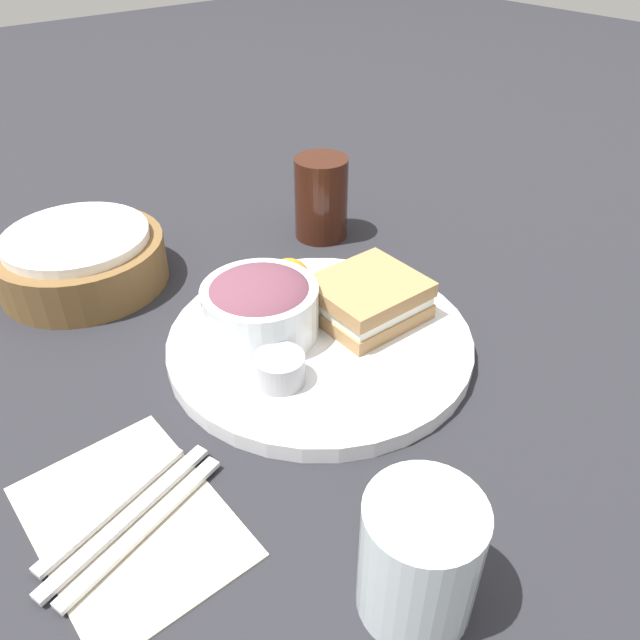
% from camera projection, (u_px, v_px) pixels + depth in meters
% --- Properties ---
extents(ground_plane, '(4.00, 4.00, 0.00)m').
position_uv_depth(ground_plane, '(320.00, 348.00, 0.69)').
color(ground_plane, '#232328').
extents(plate, '(0.33, 0.33, 0.02)m').
position_uv_depth(plate, '(320.00, 342.00, 0.68)').
color(plate, silver).
rests_on(plate, ground_plane).
extents(sandwich, '(0.12, 0.10, 0.05)m').
position_uv_depth(sandwich, '(368.00, 299.00, 0.69)').
color(sandwich, '#A37A4C').
rests_on(sandwich, plate).
extents(salad_bowl, '(0.12, 0.12, 0.07)m').
position_uv_depth(salad_bowl, '(260.00, 305.00, 0.66)').
color(salad_bowl, white).
rests_on(salad_bowl, plate).
extents(dressing_cup, '(0.05, 0.05, 0.03)m').
position_uv_depth(dressing_cup, '(280.00, 369.00, 0.61)').
color(dressing_cup, '#99999E').
rests_on(dressing_cup, plate).
extents(orange_wedge, '(0.05, 0.05, 0.05)m').
position_uv_depth(orange_wedge, '(289.00, 280.00, 0.72)').
color(orange_wedge, orange).
rests_on(orange_wedge, plate).
extents(drink_glass, '(0.07, 0.07, 0.11)m').
position_uv_depth(drink_glass, '(321.00, 198.00, 0.87)').
color(drink_glass, '#38190F').
rests_on(drink_glass, ground_plane).
extents(bread_basket, '(0.21, 0.21, 0.07)m').
position_uv_depth(bread_basket, '(81.00, 259.00, 0.78)').
color(bread_basket, brown).
rests_on(bread_basket, ground_plane).
extents(napkin, '(0.14, 0.19, 0.00)m').
position_uv_depth(napkin, '(130.00, 520.00, 0.50)').
color(napkin, beige).
rests_on(napkin, ground_plane).
extents(fork, '(0.16, 0.06, 0.01)m').
position_uv_depth(fork, '(144.00, 527.00, 0.49)').
color(fork, silver).
rests_on(fork, napkin).
extents(knife, '(0.17, 0.06, 0.01)m').
position_uv_depth(knife, '(129.00, 516.00, 0.50)').
color(knife, silver).
rests_on(knife, napkin).
extents(spoon, '(0.15, 0.05, 0.01)m').
position_uv_depth(spoon, '(114.00, 506.00, 0.51)').
color(spoon, silver).
rests_on(spoon, napkin).
extents(water_glass, '(0.08, 0.08, 0.10)m').
position_uv_depth(water_glass, '(419.00, 558.00, 0.42)').
color(water_glass, silver).
rests_on(water_glass, ground_plane).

